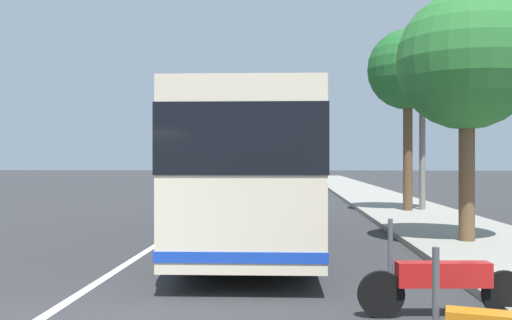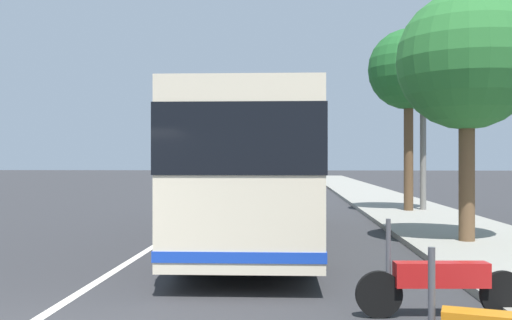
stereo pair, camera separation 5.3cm
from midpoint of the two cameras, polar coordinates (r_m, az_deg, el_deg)
The scene contains 9 objects.
sidewalk_curb at distance 16.28m, azimuth 19.31°, elevation -6.78°, with size 110.00×3.60×0.14m, color gray.
lane_divider_line at distance 15.96m, azimuth -8.10°, elevation -7.15°, with size 110.00×0.16×0.01m, color silver.
coach_bus at distance 13.91m, azimuth -0.05°, elevation -0.55°, with size 11.66×2.70×3.22m.
motorcycle_angled at distance 7.73m, azimuth 17.81°, elevation -11.41°, with size 0.31×2.16×1.24m.
car_oncoming at distance 39.25m, azimuth 2.83°, elevation -1.96°, with size 4.02×1.90×1.38m.
car_side_street at distance 44.31m, azimuth 2.33°, elevation -1.68°, with size 4.60×2.15×1.53m.
roadside_tree_mid_block at distance 14.18m, azimuth 20.08°, elevation 9.13°, with size 3.18×3.18×5.86m.
roadside_tree_far_block at distance 22.14m, azimuth 14.76°, elevation 8.55°, with size 2.97×2.97×6.83m.
utility_pole at distance 22.39m, azimuth 16.11°, elevation 3.35°, with size 0.23×0.23×6.61m, color slate.
Camera 1 is at (-5.53, -3.09, 1.98)m, focal length 40.30 mm.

